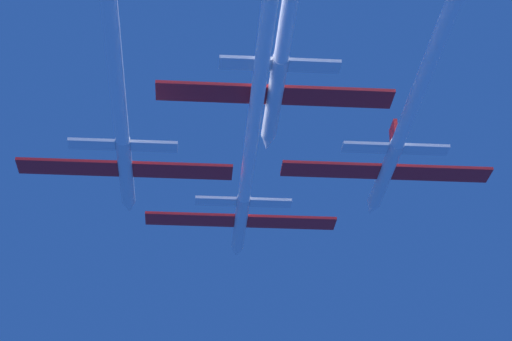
% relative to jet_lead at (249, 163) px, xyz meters
% --- Properties ---
extents(jet_lead, '(19.79, 52.62, 3.28)m').
position_rel_jet_lead_xyz_m(jet_lead, '(0.00, 0.00, 0.00)').
color(jet_lead, white).
extents(jet_left_wing, '(19.79, 58.99, 3.28)m').
position_rel_jet_lead_xyz_m(jet_left_wing, '(-11.35, -14.75, -0.63)').
color(jet_left_wing, white).
extents(jet_right_wing, '(19.79, 50.41, 3.28)m').
position_rel_jet_lead_xyz_m(jet_right_wing, '(13.01, -11.23, -0.13)').
color(jet_right_wing, white).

